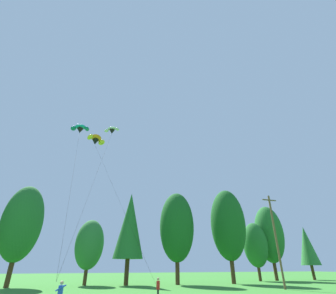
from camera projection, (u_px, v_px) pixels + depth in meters
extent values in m
cylinder|color=#472D19|center=(9.00, 273.00, 32.38)|extent=(0.63, 0.63, 3.37)
ellipsoid|color=#236628|center=(22.00, 222.00, 35.22)|extent=(5.43, 5.43, 10.55)
cylinder|color=#472D19|center=(85.00, 276.00, 36.01)|extent=(0.53, 0.53, 2.30)
ellipsoid|color=#2D7033|center=(90.00, 244.00, 37.95)|extent=(4.28, 4.28, 7.22)
cylinder|color=#472D19|center=(127.00, 272.00, 36.19)|extent=(0.64, 0.64, 3.51)
cone|color=#236628|center=(130.00, 224.00, 39.14)|extent=(4.57, 4.57, 10.00)
cylinder|color=#472D19|center=(177.00, 272.00, 37.48)|extent=(0.64, 0.64, 3.49)
ellipsoid|color=#19561E|center=(177.00, 226.00, 40.41)|extent=(5.55, 5.55, 10.91)
cylinder|color=#472D19|center=(233.00, 271.00, 39.47)|extent=(0.67, 0.67, 3.76)
ellipsoid|color=#19561E|center=(228.00, 224.00, 42.64)|extent=(5.85, 5.85, 11.79)
cylinder|color=#472D19|center=(259.00, 273.00, 46.05)|extent=(0.56, 0.56, 2.61)
ellipsoid|color=#236628|center=(255.00, 245.00, 48.25)|extent=(4.62, 4.62, 8.19)
cylinder|color=#472D19|center=(275.00, 270.00, 47.84)|extent=(0.65, 0.65, 3.53)
ellipsoid|color=#236628|center=(269.00, 234.00, 50.82)|extent=(5.61, 5.61, 11.07)
cylinder|color=#472D19|center=(313.00, 273.00, 50.13)|extent=(0.57, 0.57, 2.69)
cone|color=#2D7033|center=(307.00, 245.00, 52.39)|extent=(3.87, 3.87, 7.65)
cylinder|color=brown|center=(276.00, 239.00, 31.74)|extent=(0.26, 0.26, 11.34)
cube|color=brown|center=(269.00, 200.00, 33.96)|extent=(2.20, 0.14, 0.14)
cube|color=blue|center=(60.00, 291.00, 15.10)|extent=(0.29, 0.41, 0.60)
sphere|color=tan|center=(62.00, 283.00, 15.30)|extent=(0.22, 0.22, 0.22)
cylinder|color=blue|center=(60.00, 288.00, 14.96)|extent=(0.53, 0.16, 0.35)
cylinder|color=blue|center=(62.00, 288.00, 15.39)|extent=(0.53, 0.16, 0.35)
cube|color=red|center=(158.00, 285.00, 19.73)|extent=(0.37, 0.44, 0.60)
sphere|color=tan|center=(158.00, 279.00, 19.92)|extent=(0.22, 0.22, 0.22)
cylinder|color=red|center=(158.00, 285.00, 19.52)|extent=(0.22, 0.15, 0.57)
cylinder|color=red|center=(158.00, 285.00, 19.95)|extent=(0.22, 0.15, 0.57)
ellipsoid|color=white|center=(112.00, 128.00, 40.04)|extent=(1.72, 1.54, 0.62)
ellipsoid|color=silver|center=(117.00, 129.00, 39.70)|extent=(1.03, 0.93, 0.78)
ellipsoid|color=silver|center=(107.00, 131.00, 40.15)|extent=(1.02, 1.02, 0.78)
cone|color=black|center=(112.00, 132.00, 39.85)|extent=(1.18, 1.18, 0.73)
cylinder|color=black|center=(96.00, 175.00, 27.47)|extent=(3.55, 17.14, 20.18)
ellipsoid|color=orange|center=(96.00, 138.00, 38.68)|extent=(2.22, 2.12, 1.14)
ellipsoid|color=yellow|center=(102.00, 142.00, 39.37)|extent=(1.38, 1.35, 1.24)
ellipsoid|color=yellow|center=(90.00, 137.00, 37.72)|extent=(1.25, 1.44, 1.24)
cone|color=black|center=(95.00, 142.00, 38.45)|extent=(1.41, 1.41, 0.87)
cylinder|color=black|center=(116.00, 192.00, 29.01)|extent=(6.18, 14.38, 18.40)
ellipsoid|color=teal|center=(80.00, 127.00, 39.91)|extent=(1.92, 1.49, 0.89)
ellipsoid|color=#0F666B|center=(87.00, 129.00, 39.84)|extent=(0.98, 1.10, 1.03)
ellipsoid|color=#0F666B|center=(73.00, 128.00, 39.71)|extent=(1.15, 1.10, 1.03)
cone|color=black|center=(80.00, 131.00, 39.71)|extent=(1.18, 1.18, 0.82)
cylinder|color=black|center=(73.00, 174.00, 27.39)|extent=(1.41, 18.61, 20.21)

